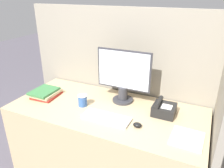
# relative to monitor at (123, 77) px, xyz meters

# --- Properties ---
(cubicle_panel_rear) EXTENTS (2.05, 0.04, 1.54)m
(cubicle_panel_rear) POSITION_rel_monitor_xyz_m (-0.08, 0.23, -0.20)
(cubicle_panel_rear) COLOR gray
(cubicle_panel_rear) RESTS_ON ground_plane
(cubicle_panel_right) EXTENTS (0.04, 0.82, 1.54)m
(cubicle_panel_right) POSITION_rel_monitor_xyz_m (0.79, -0.16, -0.20)
(cubicle_panel_right) COLOR gray
(cubicle_panel_right) RESTS_ON ground_plane
(desk) EXTENTS (1.65, 0.76, 0.74)m
(desk) POSITION_rel_monitor_xyz_m (-0.08, -0.19, -0.60)
(desk) COLOR tan
(desk) RESTS_ON ground_plane
(monitor) EXTENTS (0.49, 0.19, 0.47)m
(monitor) POSITION_rel_monitor_xyz_m (0.00, 0.00, 0.00)
(monitor) COLOR #333338
(monitor) RESTS_ON desk
(keyboard) EXTENTS (0.38, 0.15, 0.02)m
(keyboard) POSITION_rel_monitor_xyz_m (-0.00, -0.34, -0.22)
(keyboard) COLOR silver
(keyboard) RESTS_ON desk
(mouse) EXTENTS (0.07, 0.05, 0.03)m
(mouse) POSITION_rel_monitor_xyz_m (0.25, -0.34, -0.21)
(mouse) COLOR black
(mouse) RESTS_ON desk
(coffee_cup) EXTENTS (0.08, 0.08, 0.10)m
(coffee_cup) POSITION_rel_monitor_xyz_m (-0.28, -0.23, -0.18)
(coffee_cup) COLOR #335999
(coffee_cup) RESTS_ON desk
(book_stack) EXTENTS (0.24, 0.26, 0.06)m
(book_stack) POSITION_rel_monitor_xyz_m (-0.70, -0.22, -0.20)
(book_stack) COLOR maroon
(book_stack) RESTS_ON desk
(desk_telephone) EXTENTS (0.18, 0.18, 0.12)m
(desk_telephone) POSITION_rel_monitor_xyz_m (0.39, -0.08, -0.18)
(desk_telephone) COLOR black
(desk_telephone) RESTS_ON desk
(paper_pile) EXTENTS (0.22, 0.23, 0.01)m
(paper_pile) POSITION_rel_monitor_xyz_m (0.61, -0.33, -0.22)
(paper_pile) COLOR white
(paper_pile) RESTS_ON desk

